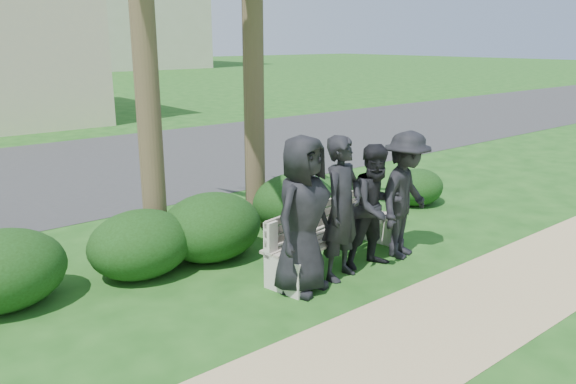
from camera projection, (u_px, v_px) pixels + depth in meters
name	position (u px, v px, depth m)	size (l,w,h in m)	color
ground	(328.00, 270.00, 7.38)	(160.00, 160.00, 0.00)	#184914
footpath	(443.00, 322.00, 6.04)	(30.00, 1.60, 0.01)	tan
asphalt_street	(97.00, 167.00, 13.34)	(160.00, 8.00, 0.01)	#2D2D30
park_bench	(337.00, 237.00, 7.51)	(2.47, 0.96, 0.83)	gray
man_a	(303.00, 215.00, 6.56)	(0.93, 0.60, 1.90)	black
man_b	(342.00, 208.00, 6.94)	(0.67, 0.44, 1.83)	black
man_c	(376.00, 207.00, 7.31)	(0.80, 0.63, 1.66)	black
man_d	(405.00, 195.00, 7.65)	(1.14, 0.65, 1.76)	black
hedge_a	(1.00, 268.00, 6.28)	(1.42, 1.17, 0.92)	black
hedge_b	(140.00, 242.00, 7.14)	(1.35, 1.11, 0.88)	black
hedge_c	(211.00, 225.00, 7.71)	(1.45, 1.20, 0.94)	black
hedge_d	(294.00, 200.00, 8.93)	(1.40, 1.16, 0.91)	black
hedge_e	(329.00, 199.00, 9.36)	(1.10, 0.91, 0.72)	black
hedge_f	(417.00, 186.00, 10.26)	(1.04, 0.86, 0.68)	black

